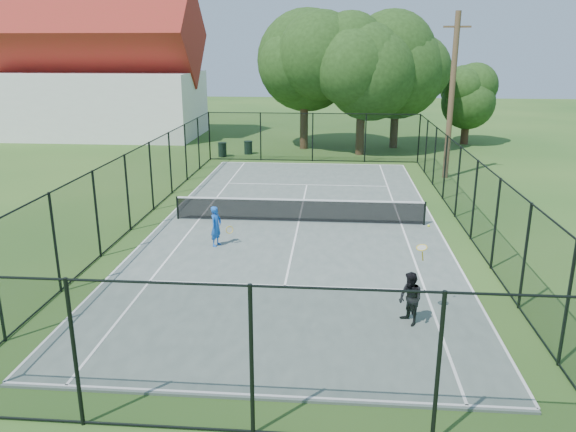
# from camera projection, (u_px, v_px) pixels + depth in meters

# --- Properties ---
(ground) EXTENTS (120.00, 120.00, 0.00)m
(ground) POSITION_uv_depth(u_px,v_px,m) (299.00, 223.00, 22.77)
(ground) COLOR #254E1B
(tennis_court) EXTENTS (11.00, 24.00, 0.06)m
(tennis_court) POSITION_uv_depth(u_px,v_px,m) (299.00, 222.00, 22.76)
(tennis_court) COLOR #515F58
(tennis_court) RESTS_ON ground
(tennis_net) EXTENTS (10.08, 0.08, 0.95)m
(tennis_net) POSITION_uv_depth(u_px,v_px,m) (299.00, 209.00, 22.60)
(tennis_net) COLOR black
(tennis_net) RESTS_ON tennis_court
(fence) EXTENTS (13.10, 26.10, 3.00)m
(fence) POSITION_uv_depth(u_px,v_px,m) (299.00, 187.00, 22.34)
(fence) COLOR black
(fence) RESTS_ON ground
(tree_near_left) EXTENTS (7.20, 7.20, 9.39)m
(tree_near_left) POSITION_uv_depth(u_px,v_px,m) (304.00, 64.00, 37.88)
(tree_near_left) COLOR #332114
(tree_near_left) RESTS_ON ground
(tree_near_mid) EXTENTS (6.42, 6.42, 8.39)m
(tree_near_mid) POSITION_uv_depth(u_px,v_px,m) (362.00, 75.00, 35.91)
(tree_near_mid) COLOR #332114
(tree_near_mid) RESTS_ON ground
(tree_near_right) EXTENTS (6.38, 6.38, 8.81)m
(tree_near_right) POSITION_uv_depth(u_px,v_px,m) (397.00, 66.00, 38.40)
(tree_near_right) COLOR #332114
(tree_near_right) RESTS_ON ground
(tree_far_right) EXTENTS (3.86, 3.86, 5.10)m
(tree_far_right) POSITION_uv_depth(u_px,v_px,m) (468.00, 101.00, 40.51)
(tree_far_right) COLOR #332114
(tree_far_right) RESTS_ON ground
(building) EXTENTS (15.30, 8.15, 11.87)m
(building) POSITION_uv_depth(u_px,v_px,m) (100.00, 73.00, 43.70)
(building) COLOR silver
(building) RESTS_ON ground
(trash_bin_left) EXTENTS (0.58, 0.58, 0.92)m
(trash_bin_left) POSITION_uv_depth(u_px,v_px,m) (222.00, 149.00, 36.53)
(trash_bin_left) COLOR black
(trash_bin_left) RESTS_ON ground
(trash_bin_right) EXTENTS (0.58, 0.58, 0.87)m
(trash_bin_right) POSITION_uv_depth(u_px,v_px,m) (248.00, 147.00, 37.37)
(trash_bin_right) COLOR black
(trash_bin_right) RESTS_ON ground
(utility_pole) EXTENTS (1.40, 0.30, 8.63)m
(utility_pole) POSITION_uv_depth(u_px,v_px,m) (452.00, 96.00, 29.50)
(utility_pole) COLOR #4C3823
(utility_pole) RESTS_ON ground
(player_blue) EXTENTS (0.84, 0.61, 1.44)m
(player_blue) POSITION_uv_depth(u_px,v_px,m) (216.00, 226.00, 19.84)
(player_blue) COLOR blue
(player_blue) RESTS_ON tennis_court
(player_black) EXTENTS (0.84, 1.01, 2.50)m
(player_black) POSITION_uv_depth(u_px,v_px,m) (410.00, 298.00, 14.18)
(player_black) COLOR black
(player_black) RESTS_ON tennis_court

